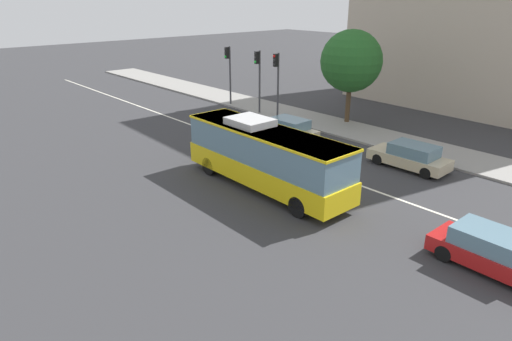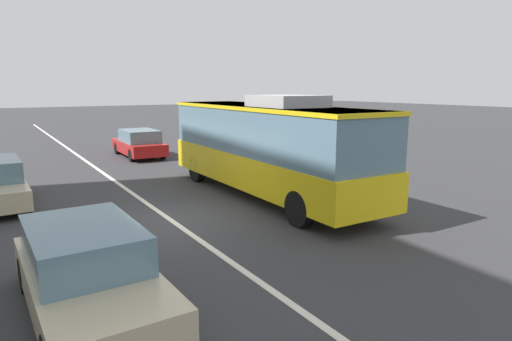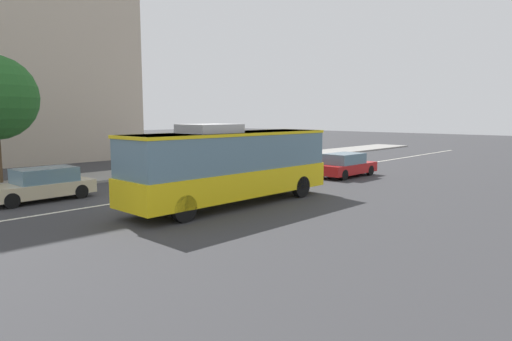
% 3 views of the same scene
% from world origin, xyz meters
% --- Properties ---
extents(ground_plane, '(160.00, 160.00, 0.00)m').
position_xyz_m(ground_plane, '(0.00, 0.00, 0.00)').
color(ground_plane, '#333335').
extents(sidewalk_kerb, '(80.00, 3.95, 0.14)m').
position_xyz_m(sidewalk_kerb, '(0.00, 7.88, 0.07)').
color(sidewalk_kerb, gray).
rests_on(sidewalk_kerb, ground_plane).
extents(lane_centre_line, '(76.00, 0.16, 0.01)m').
position_xyz_m(lane_centre_line, '(0.00, 0.00, 0.01)').
color(lane_centre_line, silver).
rests_on(lane_centre_line, ground_plane).
extents(transit_bus, '(10.02, 2.60, 3.46)m').
position_xyz_m(transit_bus, '(1.00, -3.88, 1.81)').
color(transit_bus, yellow).
rests_on(transit_bus, ground_plane).
extents(sedan_beige, '(4.54, 1.89, 1.46)m').
position_xyz_m(sedan_beige, '(4.48, 4.20, 0.72)').
color(sedan_beige, '#C6B793').
rests_on(sedan_beige, ground_plane).
extents(sedan_beige_ahead, '(4.54, 1.90, 1.46)m').
position_xyz_m(sedan_beige_ahead, '(-4.17, 3.01, 0.72)').
color(sedan_beige_ahead, '#C6B793').
rests_on(sedan_beige_ahead, ground_plane).
extents(sedan_red, '(4.53, 1.88, 1.46)m').
position_xyz_m(sedan_red, '(11.91, -2.78, 0.72)').
color(sedan_red, '#B21919').
rests_on(sedan_red, ground_plane).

